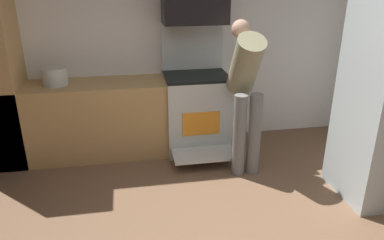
{
  "coord_description": "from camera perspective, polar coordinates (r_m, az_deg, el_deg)",
  "views": [
    {
      "loc": [
        -0.42,
        -2.25,
        2.09
      ],
      "look_at": [
        0.03,
        0.3,
        1.05
      ],
      "focal_mm": 34.6,
      "sensor_mm": 36.0,
      "label": 1
    }
  ],
  "objects": [
    {
      "name": "microwave",
      "position": [
        4.4,
        0.45,
        17.01
      ],
      "size": [
        0.74,
        0.38,
        0.37
      ],
      "primitive_type": "cube",
      "color": "black",
      "rests_on": "oven_range"
    },
    {
      "name": "person_cook",
      "position": [
        3.96,
        8.26,
        5.05
      ],
      "size": [
        0.31,
        0.62,
        1.62
      ],
      "color": "slate",
      "rests_on": "ground"
    },
    {
      "name": "stock_pot",
      "position": [
        4.44,
        -20.44,
        6.32
      ],
      "size": [
        0.28,
        0.28,
        0.2
      ],
      "primitive_type": "cylinder",
      "color": "#B9BFB9",
      "rests_on": "lower_cabinet_run"
    },
    {
      "name": "wall_back",
      "position": [
        4.68,
        -4.86,
        12.11
      ],
      "size": [
        5.2,
        0.12,
        2.6
      ],
      "primitive_type": "cube",
      "color": "silver",
      "rests_on": "ground"
    },
    {
      "name": "lower_cabinet_run",
      "position": [
        4.56,
        -15.39,
        0.02
      ],
      "size": [
        2.4,
        0.6,
        0.9
      ],
      "primitive_type": "cube",
      "color": "tan",
      "rests_on": "ground"
    },
    {
      "name": "oven_range",
      "position": [
        4.58,
        0.62,
        1.7
      ],
      "size": [
        0.76,
        1.01,
        1.53
      ],
      "color": "silver",
      "rests_on": "ground"
    }
  ]
}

